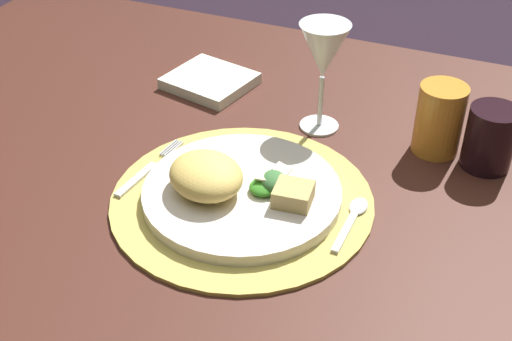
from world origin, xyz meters
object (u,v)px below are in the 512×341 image
spoon (354,215)px  dark_tumbler (490,138)px  dining_table (246,230)px  wine_glass (324,54)px  dinner_plate (242,193)px  fork (147,170)px  napkin (210,81)px  amber_tumbler (439,119)px

spoon → dark_tumbler: bearing=54.2°
dining_table → spoon: 0.25m
wine_glass → spoon: bearing=-60.1°
spoon → wine_glass: wine_glass is taller
dinner_plate → fork: 0.15m
dining_table → dinner_plate: (0.04, -0.10, 0.16)m
napkin → spoon: bearing=-37.3°
amber_tumbler → dark_tumbler: (0.08, -0.01, -0.01)m
dining_table → wine_glass: size_ratio=8.30×
fork → wine_glass: size_ratio=0.88×
napkin → dark_tumbler: bearing=-7.1°
dining_table → fork: 0.21m
spoon → napkin: size_ratio=0.87×
dining_table → spoon: size_ratio=12.29×
dinner_plate → amber_tumbler: 0.32m
dining_table → dark_tumbler: 0.41m
fork → dinner_plate: bearing=-1.2°
dining_table → fork: size_ratio=9.43×
spoon → amber_tumbler: (0.07, 0.21, 0.05)m
dining_table → amber_tumbler: 0.35m
dinner_plate → amber_tumbler: amber_tumbler is taller
wine_glass → amber_tumbler: 0.20m
dining_table → wine_glass: (0.07, 0.13, 0.27)m
dining_table → fork: (-0.12, -0.09, 0.15)m
dining_table → dinner_plate: 0.19m
napkin → wine_glass: bearing=-13.8°
fork → amber_tumbler: (0.37, 0.23, 0.05)m
wine_glass → dark_tumbler: wine_glass is taller
dinner_plate → dark_tumbler: (0.30, 0.22, 0.03)m
spoon → dark_tumbler: 0.25m
dining_table → dark_tumbler: dark_tumbler is taller
dinner_plate → fork: dinner_plate is taller
dinner_plate → dark_tumbler: 0.37m
dark_tumbler → fork: bearing=-154.2°
dining_table → napkin: bearing=128.8°
dinner_plate → spoon: 0.16m
dining_table → dinner_plate: size_ratio=5.37×
napkin → amber_tumbler: amber_tumbler is taller
dinner_plate → fork: (-0.15, 0.00, -0.01)m
dark_tumbler → spoon: bearing=-125.8°
spoon → dark_tumbler: (0.14, 0.20, 0.04)m
wine_glass → amber_tumbler: bearing=2.0°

